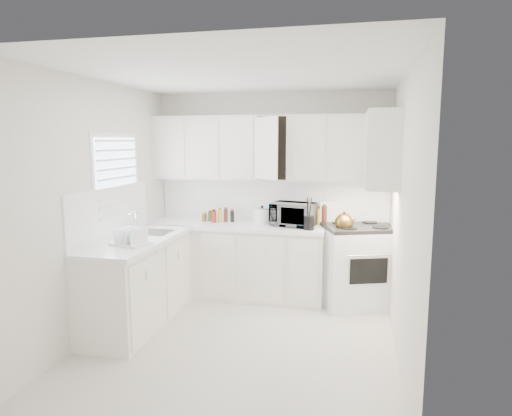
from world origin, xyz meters
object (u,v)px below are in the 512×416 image
(stove, at_px, (359,255))
(microwave, at_px, (293,212))
(utensil_crock, at_px, (309,213))
(tea_kettle, at_px, (344,221))
(rice_cooker, at_px, (262,215))
(dish_rack, at_px, (130,235))

(stove, xyz_separation_m, microwave, (-0.80, 0.01, 0.49))
(microwave, xyz_separation_m, utensil_crock, (0.22, -0.22, 0.02))
(tea_kettle, bearing_deg, rice_cooker, 176.31)
(utensil_crock, bearing_deg, dish_rack, -144.88)
(utensil_crock, bearing_deg, tea_kettle, 6.47)
(microwave, xyz_separation_m, dish_rack, (-1.45, -1.39, -0.08))
(rice_cooker, bearing_deg, stove, 12.52)
(tea_kettle, distance_m, dish_rack, 2.41)
(tea_kettle, distance_m, rice_cooker, 1.06)
(rice_cooker, height_order, dish_rack, rice_cooker)
(tea_kettle, xyz_separation_m, dish_rack, (-2.07, -1.22, -0.01))
(rice_cooker, relative_size, dish_rack, 0.63)
(utensil_crock, bearing_deg, microwave, 135.50)
(stove, height_order, tea_kettle, stove)
(rice_cooker, distance_m, utensil_crock, 0.69)
(stove, distance_m, rice_cooker, 1.29)
(stove, bearing_deg, rice_cooker, 156.49)
(tea_kettle, xyz_separation_m, utensil_crock, (-0.40, -0.05, 0.09))
(microwave, relative_size, dish_rack, 1.44)
(stove, relative_size, utensil_crock, 3.19)
(microwave, bearing_deg, utensil_crock, -31.35)
(stove, relative_size, rice_cooker, 5.56)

